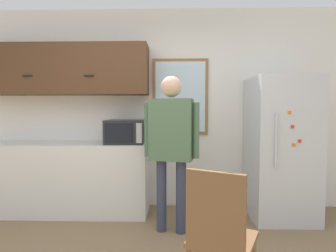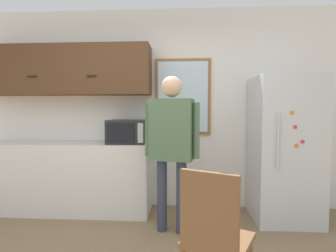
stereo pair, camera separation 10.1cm
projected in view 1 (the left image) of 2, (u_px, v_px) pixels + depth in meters
back_wall at (150, 109)px, 3.64m from camera, size 6.00×0.06×2.70m
counter at (64, 178)px, 3.41m from camera, size 2.19×0.56×0.91m
upper_cabinets at (64, 70)px, 3.42m from camera, size 2.19×0.39×0.64m
microwave at (126, 132)px, 3.35m from camera, size 0.48×0.43×0.30m
person at (171, 138)px, 2.82m from camera, size 0.59×0.31×1.70m
refrigerator at (280, 148)px, 3.23m from camera, size 0.73×0.75×1.73m
chair at (219, 232)px, 1.76m from camera, size 0.56×0.56×0.95m
window at (180, 97)px, 3.57m from camera, size 0.76×0.05×1.03m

